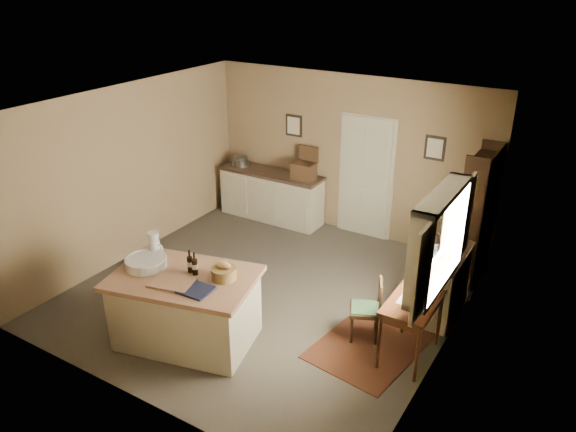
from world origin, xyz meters
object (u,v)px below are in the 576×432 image
object	(u,v)px
writing_desk	(412,308)
shelving_unit	(480,216)
work_island	(185,306)
right_cabinet	(439,282)
desk_chair	(365,310)
sideboard	(272,194)

from	to	relation	value
writing_desk	shelving_unit	world-z (taller)	shelving_unit
shelving_unit	work_island	bearing A→B (deg)	-127.33
work_island	right_cabinet	size ratio (longest dim) A/B	1.87
work_island	writing_desk	bearing A→B (deg)	11.04
right_cabinet	shelving_unit	world-z (taller)	shelving_unit
work_island	shelving_unit	distance (m)	4.33
desk_chair	shelving_unit	bearing A→B (deg)	47.13
writing_desk	right_cabinet	distance (m)	1.10
sideboard	writing_desk	distance (m)	4.34
work_island	writing_desk	size ratio (longest dim) A/B	2.20
work_island	right_cabinet	xyz separation A→B (m)	(2.45, 2.20, -0.02)
work_island	shelving_unit	size ratio (longest dim) A/B	0.97
sideboard	right_cabinet	world-z (taller)	sideboard
writing_desk	sideboard	bearing A→B (deg)	144.85
work_island	desk_chair	world-z (taller)	work_island
work_island	writing_desk	world-z (taller)	work_island
work_island	right_cabinet	distance (m)	3.29
sideboard	shelving_unit	bearing A→B (deg)	-3.10
sideboard	right_cabinet	xyz separation A→B (m)	(3.54, -1.42, -0.02)
work_island	desk_chair	xyz separation A→B (m)	(1.85, 1.19, -0.08)
desk_chair	right_cabinet	world-z (taller)	right_cabinet
writing_desk	shelving_unit	xyz separation A→B (m)	(0.15, 2.29, 0.32)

